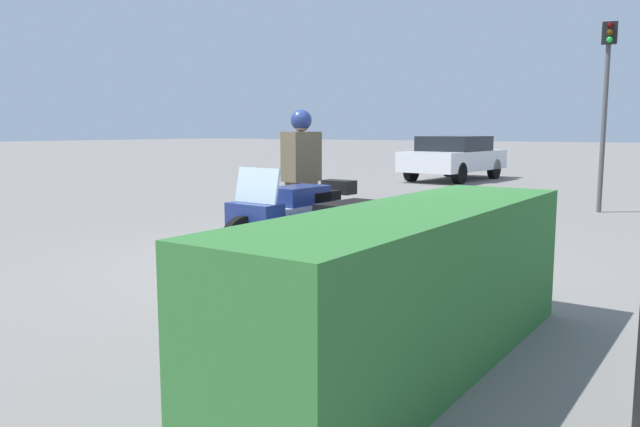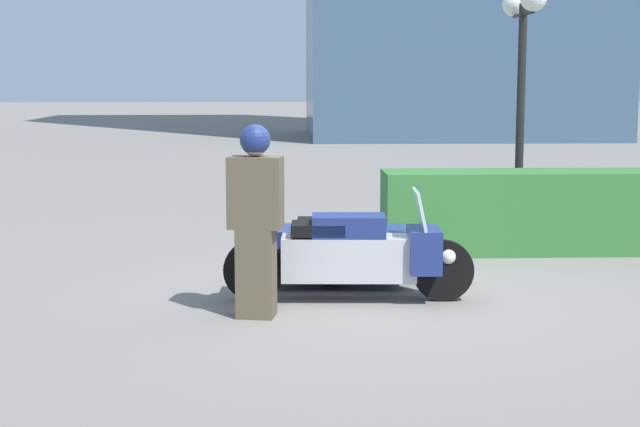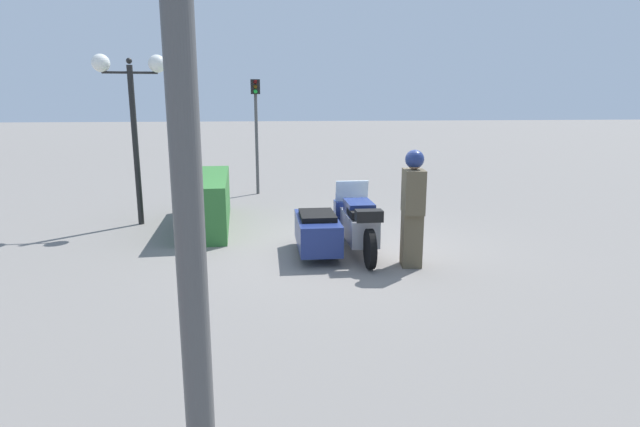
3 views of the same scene
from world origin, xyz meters
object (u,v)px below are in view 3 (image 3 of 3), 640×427
(traffic_light_near, at_px, (256,119))
(twin_lamp_post, at_px, (131,91))
(hedge_bush_curbside, at_px, (207,201))
(traffic_light_far, at_px, (184,168))
(police_motorcycle, at_px, (336,226))
(officer_rider, at_px, (413,206))

(traffic_light_near, bearing_deg, twin_lamp_post, -37.02)
(hedge_bush_curbside, xyz_separation_m, traffic_light_far, (-9.18, -0.56, 1.78))
(police_motorcycle, xyz_separation_m, officer_rider, (-0.98, -1.03, 0.51))
(traffic_light_near, bearing_deg, police_motorcycle, 10.88)
(police_motorcycle, relative_size, hedge_bush_curbside, 0.73)
(police_motorcycle, height_order, twin_lamp_post, twin_lamp_post)
(twin_lamp_post, distance_m, traffic_light_near, 4.39)
(officer_rider, relative_size, traffic_light_near, 0.57)
(traffic_light_far, bearing_deg, hedge_bush_curbside, -11.93)
(officer_rider, bearing_deg, hedge_bush_curbside, 145.09)
(police_motorcycle, relative_size, twin_lamp_post, 0.73)
(traffic_light_near, distance_m, traffic_light_far, 13.00)
(police_motorcycle, distance_m, traffic_light_near, 6.49)
(police_motorcycle, xyz_separation_m, traffic_light_near, (6.17, 1.12, 1.68))
(hedge_bush_curbside, height_order, twin_lamp_post, twin_lamp_post)
(police_motorcycle, distance_m, twin_lamp_post, 5.21)
(hedge_bush_curbside, height_order, traffic_light_far, traffic_light_far)
(traffic_light_near, xyz_separation_m, traffic_light_far, (-12.98, 0.66, 0.18))
(hedge_bush_curbside, distance_m, traffic_light_near, 4.30)
(police_motorcycle, height_order, officer_rider, officer_rider)
(hedge_bush_curbside, xyz_separation_m, twin_lamp_post, (0.36, 1.43, 2.26))
(officer_rider, relative_size, hedge_bush_curbside, 0.53)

